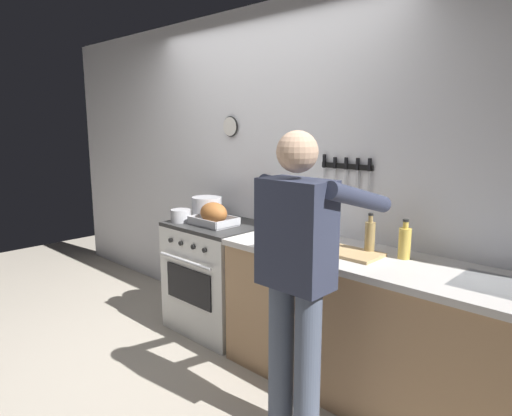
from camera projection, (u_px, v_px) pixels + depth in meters
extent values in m
plane|color=#A89E8E|center=(129.00, 385.00, 2.97)|extent=(8.00, 8.00, 0.00)
cube|color=silver|center=(268.00, 172.00, 3.69)|extent=(6.00, 0.10, 2.60)
cube|color=black|center=(347.00, 166.00, 3.09)|extent=(0.40, 0.02, 0.04)
cube|color=silver|center=(324.00, 176.00, 3.22)|extent=(0.01, 0.00, 0.12)
cube|color=black|center=(324.00, 161.00, 3.20)|extent=(0.02, 0.02, 0.09)
cube|color=silver|center=(334.00, 180.00, 3.17)|extent=(0.01, 0.00, 0.16)
cube|color=black|center=(335.00, 163.00, 3.14)|extent=(0.02, 0.02, 0.08)
cube|color=silver|center=(345.00, 180.00, 3.10)|extent=(0.02, 0.00, 0.15)
cube|color=black|center=(346.00, 163.00, 3.08)|extent=(0.02, 0.02, 0.08)
cube|color=silver|center=(357.00, 183.00, 3.05)|extent=(0.02, 0.00, 0.18)
cube|color=black|center=(358.00, 164.00, 3.02)|extent=(0.02, 0.02, 0.08)
cube|color=silver|center=(369.00, 184.00, 2.98)|extent=(0.01, 0.00, 0.17)
cube|color=black|center=(370.00, 165.00, 2.96)|extent=(0.02, 0.02, 0.08)
cylinder|color=white|center=(230.00, 127.00, 3.83)|extent=(0.16, 0.02, 0.16)
torus|color=black|center=(230.00, 127.00, 3.83)|extent=(0.17, 0.02, 0.17)
cube|color=tan|center=(373.00, 332.00, 2.78)|extent=(2.00, 0.62, 0.86)
cube|color=silver|center=(377.00, 262.00, 2.69)|extent=(2.03, 0.65, 0.04)
cube|color=#B2B5B7|center=(502.00, 296.00, 2.25)|extent=(0.44, 0.36, 0.11)
cube|color=white|center=(219.00, 278.00, 3.74)|extent=(0.76, 0.62, 0.87)
cube|color=black|center=(188.00, 286.00, 3.51)|extent=(0.53, 0.01, 0.28)
cube|color=#2D2D2D|center=(218.00, 225.00, 3.66)|extent=(0.76, 0.62, 0.03)
cylinder|color=black|center=(171.00, 240.00, 3.59)|extent=(0.04, 0.02, 0.04)
cylinder|color=black|center=(181.00, 243.00, 3.50)|extent=(0.04, 0.02, 0.04)
cylinder|color=black|center=(193.00, 247.00, 3.40)|extent=(0.04, 0.02, 0.04)
cylinder|color=black|center=(204.00, 250.00, 3.31)|extent=(0.04, 0.02, 0.04)
cylinder|color=silver|center=(185.00, 261.00, 3.45)|extent=(0.61, 0.02, 0.02)
cylinder|color=#4C566B|center=(281.00, 356.00, 2.49)|extent=(0.14, 0.14, 0.86)
cylinder|color=#4C566B|center=(307.00, 368.00, 2.37)|extent=(0.14, 0.14, 0.86)
cube|color=#2D3347|center=(296.00, 234.00, 2.30)|extent=(0.38, 0.22, 0.56)
sphere|color=tan|center=(297.00, 152.00, 2.22)|extent=(0.21, 0.21, 0.21)
cylinder|color=#2D3347|center=(294.00, 190.00, 2.58)|extent=(0.09, 0.55, 0.22)
cylinder|color=#2D3347|center=(359.00, 198.00, 2.29)|extent=(0.09, 0.55, 0.22)
cube|color=#B7B7BC|center=(214.00, 224.00, 3.59)|extent=(0.34, 0.25, 0.01)
cube|color=#B7B7BC|center=(202.00, 223.00, 3.49)|extent=(0.34, 0.01, 0.05)
cube|color=#B7B7BC|center=(225.00, 218.00, 3.67)|extent=(0.34, 0.01, 0.05)
cube|color=#B7B7BC|center=(200.00, 217.00, 3.70)|extent=(0.01, 0.25, 0.05)
cube|color=#B7B7BC|center=(228.00, 223.00, 3.46)|extent=(0.01, 0.25, 0.05)
ellipsoid|color=#935628|center=(214.00, 213.00, 3.57)|extent=(0.25, 0.18, 0.17)
cylinder|color=#B7B7BC|center=(207.00, 208.00, 3.79)|extent=(0.25, 0.25, 0.19)
cylinder|color=#B7B7BC|center=(181.00, 216.00, 3.70)|extent=(0.16, 0.16, 0.10)
cube|color=tan|center=(351.00, 253.00, 2.77)|extent=(0.36, 0.24, 0.02)
cylinder|color=gold|center=(405.00, 243.00, 2.68)|extent=(0.07, 0.07, 0.18)
cylinder|color=gold|center=(406.00, 225.00, 2.66)|extent=(0.03, 0.03, 0.04)
cylinder|color=black|center=(406.00, 220.00, 2.65)|extent=(0.04, 0.04, 0.01)
cylinder|color=#997F4C|center=(370.00, 238.00, 2.78)|extent=(0.06, 0.06, 0.20)
cylinder|color=#997F4C|center=(371.00, 219.00, 2.76)|extent=(0.03, 0.03, 0.04)
cylinder|color=black|center=(371.00, 214.00, 2.75)|extent=(0.03, 0.03, 0.01)
cylinder|color=#338CCC|center=(279.00, 219.00, 3.35)|extent=(0.07, 0.07, 0.19)
cylinder|color=#338CCC|center=(279.00, 204.00, 3.33)|extent=(0.03, 0.03, 0.04)
cylinder|color=white|center=(279.00, 200.00, 3.32)|extent=(0.03, 0.03, 0.01)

